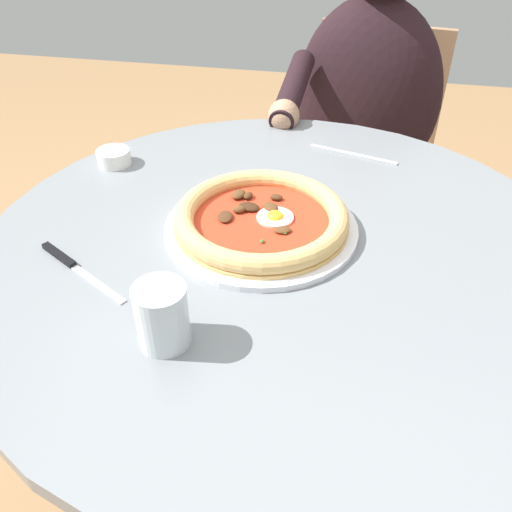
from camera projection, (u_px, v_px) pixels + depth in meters
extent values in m
cube|color=#9E754C|center=(273.00, 493.00, 1.29)|extent=(6.00, 6.00, 0.02)
cylinder|color=gray|center=(282.00, 247.00, 0.84)|extent=(0.95, 0.95, 0.03)
cylinder|color=slate|center=(277.00, 393.00, 1.06)|extent=(0.12, 0.12, 0.69)
cylinder|color=slate|center=(273.00, 488.00, 1.27)|extent=(0.49, 0.49, 0.02)
cylinder|color=white|center=(261.00, 228.00, 0.85)|extent=(0.31, 0.31, 0.01)
cylinder|color=#E0B26B|center=(261.00, 223.00, 0.84)|extent=(0.28, 0.28, 0.01)
torus|color=#E0B26B|center=(261.00, 217.00, 0.84)|extent=(0.28, 0.28, 0.03)
cylinder|color=red|center=(261.00, 221.00, 0.84)|extent=(0.26, 0.26, 0.00)
cylinder|color=white|center=(275.00, 217.00, 0.84)|extent=(0.06, 0.06, 0.00)
ellipsoid|color=yellow|center=(275.00, 216.00, 0.84)|extent=(0.03, 0.03, 0.02)
ellipsoid|color=brown|center=(285.00, 230.00, 0.81)|extent=(0.03, 0.03, 0.01)
ellipsoid|color=#4C2D19|center=(248.00, 196.00, 0.89)|extent=(0.02, 0.02, 0.01)
ellipsoid|color=brown|center=(239.00, 209.00, 0.85)|extent=(0.02, 0.03, 0.01)
ellipsoid|color=#3D2314|center=(249.00, 207.00, 0.86)|extent=(0.03, 0.04, 0.01)
ellipsoid|color=#4C2D19|center=(276.00, 197.00, 0.89)|extent=(0.01, 0.02, 0.01)
ellipsoid|color=#4C2D19|center=(225.00, 217.00, 0.84)|extent=(0.04, 0.03, 0.01)
ellipsoid|color=brown|center=(271.00, 207.00, 0.86)|extent=(0.04, 0.04, 0.01)
ellipsoid|color=brown|center=(238.00, 194.00, 0.89)|extent=(0.03, 0.03, 0.01)
ellipsoid|color=#2D6B28|center=(285.00, 233.00, 0.81)|extent=(0.01, 0.01, 0.00)
ellipsoid|color=#2D6B28|center=(262.00, 241.00, 0.79)|extent=(0.01, 0.01, 0.00)
ellipsoid|color=#2D6B28|center=(273.00, 213.00, 0.85)|extent=(0.01, 0.01, 0.00)
cylinder|color=silver|center=(162.00, 316.00, 0.64)|extent=(0.06, 0.06, 0.08)
cylinder|color=silver|center=(165.00, 336.00, 0.66)|extent=(0.06, 0.06, 0.02)
cube|color=silver|center=(98.00, 284.00, 0.74)|extent=(0.07, 0.11, 0.00)
cube|color=black|center=(59.00, 255.00, 0.79)|extent=(0.05, 0.07, 0.01)
cylinder|color=white|center=(114.00, 157.00, 1.02)|extent=(0.06, 0.06, 0.03)
cylinder|color=olive|center=(113.00, 154.00, 1.02)|extent=(0.05, 0.05, 0.01)
cube|color=#BCBCC1|center=(353.00, 154.00, 1.06)|extent=(0.06, 0.18, 0.00)
cube|color=#282833|center=(347.00, 246.00, 1.69)|extent=(0.33, 0.38, 0.45)
ellipsoid|color=black|center=(367.00, 99.00, 1.40)|extent=(0.27, 0.41, 0.51)
cylinder|color=black|center=(293.00, 89.00, 1.23)|extent=(0.27, 0.07, 0.11)
sphere|color=tan|center=(284.00, 115.00, 1.17)|extent=(0.07, 0.07, 0.07)
cube|color=#957050|center=(360.00, 170.00, 1.58)|extent=(0.48, 0.48, 0.02)
cube|color=#957050|center=(380.00, 86.00, 1.62)|extent=(0.08, 0.38, 0.36)
cylinder|color=#8E6B4C|center=(276.00, 257.00, 1.63)|extent=(0.02, 0.02, 0.46)
cylinder|color=#8E6B4C|center=(403.00, 285.00, 1.53)|extent=(0.02, 0.02, 0.46)
cylinder|color=#8E6B4C|center=(309.00, 197.00, 1.92)|extent=(0.02, 0.02, 0.46)
cylinder|color=#8E6B4C|center=(418.00, 216.00, 1.82)|extent=(0.02, 0.02, 0.46)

